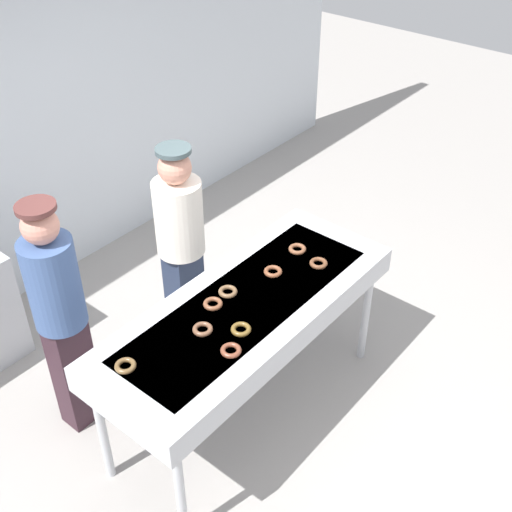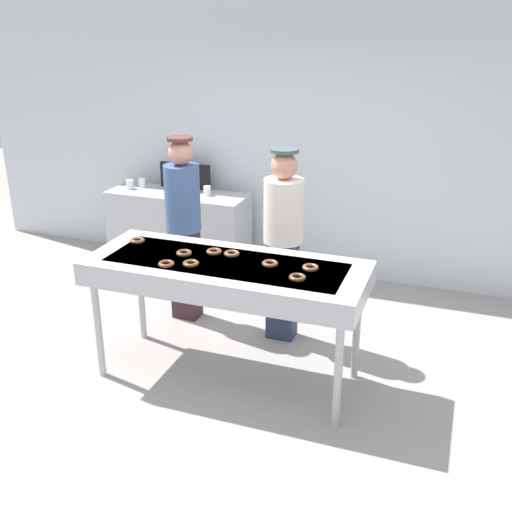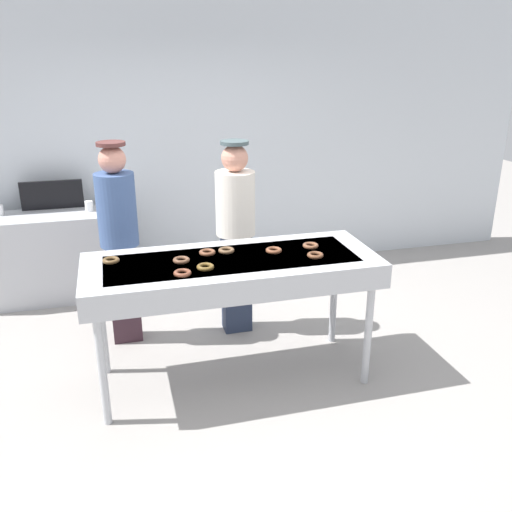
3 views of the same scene
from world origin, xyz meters
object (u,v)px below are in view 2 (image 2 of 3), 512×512
(chocolate_donut_3, at_px, (166,264))
(chocolate_donut_4, at_px, (137,240))
(worker_baker, at_px, (283,235))
(chocolate_donut_6, at_px, (184,253))
(chocolate_donut_1, at_px, (214,252))
(worker_assistant, at_px, (183,221))
(paper_cup_0, at_px, (207,191))
(prep_counter, at_px, (179,231))
(chocolate_donut_7, at_px, (297,277))
(paper_cup_1, at_px, (142,182))
(chocolate_donut_5, at_px, (232,254))
(fryer_conveyor, at_px, (226,273))
(chocolate_donut_2, at_px, (310,268))
(chocolate_donut_8, at_px, (191,263))
(chocolate_donut_0, at_px, (270,264))
(paper_cup_2, at_px, (130,184))
(menu_display, at_px, (185,176))

(chocolate_donut_3, xyz_separation_m, chocolate_donut_4, (-0.45, 0.36, 0.00))
(worker_baker, bearing_deg, chocolate_donut_6, 49.71)
(chocolate_donut_1, distance_m, worker_assistant, 0.92)
(chocolate_donut_1, distance_m, worker_baker, 0.72)
(paper_cup_0, bearing_deg, prep_counter, -175.22)
(chocolate_donut_7, xyz_separation_m, worker_baker, (-0.38, 0.88, -0.03))
(worker_baker, height_order, paper_cup_1, worker_baker)
(paper_cup_0, bearing_deg, chocolate_donut_5, -60.51)
(chocolate_donut_7, bearing_deg, chocolate_donut_4, 169.09)
(fryer_conveyor, bearing_deg, chocolate_donut_2, 7.12)
(chocolate_donut_2, height_order, chocolate_donut_6, same)
(chocolate_donut_7, relative_size, chocolate_donut_8, 1.00)
(fryer_conveyor, distance_m, chocolate_donut_2, 0.63)
(chocolate_donut_3, bearing_deg, chocolate_donut_4, 141.25)
(chocolate_donut_5, bearing_deg, chocolate_donut_7, -23.83)
(chocolate_donut_6, distance_m, worker_assistant, 0.89)
(fryer_conveyor, relative_size, chocolate_donut_4, 17.60)
(chocolate_donut_5, bearing_deg, paper_cup_1, 134.82)
(chocolate_donut_0, xyz_separation_m, paper_cup_0, (-1.34, 1.86, -0.07))
(chocolate_donut_3, height_order, chocolate_donut_7, same)
(chocolate_donut_6, bearing_deg, fryer_conveyor, -4.35)
(chocolate_donut_4, xyz_separation_m, paper_cup_0, (-0.19, 1.76, -0.07))
(chocolate_donut_5, bearing_deg, chocolate_donut_0, -14.73)
(worker_baker, bearing_deg, chocolate_donut_7, 110.30)
(chocolate_donut_6, bearing_deg, chocolate_donut_8, -50.60)
(fryer_conveyor, distance_m, chocolate_donut_0, 0.35)
(chocolate_donut_7, relative_size, paper_cup_0, 1.19)
(chocolate_donut_2, height_order, chocolate_donut_8, same)
(paper_cup_0, relative_size, paper_cup_2, 1.00)
(chocolate_donut_2, bearing_deg, menu_display, 134.44)
(chocolate_donut_7, relative_size, worker_assistant, 0.07)
(chocolate_donut_2, xyz_separation_m, worker_assistant, (-1.37, 0.75, -0.04))
(paper_cup_2, relative_size, menu_display, 0.17)
(chocolate_donut_4, distance_m, worker_baker, 1.19)
(chocolate_donut_1, relative_size, prep_counter, 0.08)
(chocolate_donut_0, height_order, chocolate_donut_7, same)
(chocolate_donut_1, relative_size, paper_cup_0, 1.19)
(paper_cup_1, bearing_deg, chocolate_donut_3, -56.29)
(chocolate_donut_5, xyz_separation_m, paper_cup_1, (-1.83, 1.84, -0.07))
(prep_counter, bearing_deg, chocolate_donut_6, -61.58)
(chocolate_donut_1, xyz_separation_m, prep_counter, (-1.21, 1.75, -0.55))
(chocolate_donut_1, bearing_deg, chocolate_donut_3, -123.42)
(chocolate_donut_3, xyz_separation_m, prep_counter, (-0.98, 2.09, -0.55))
(chocolate_donut_6, distance_m, worker_baker, 0.92)
(chocolate_donut_4, bearing_deg, prep_counter, 107.04)
(chocolate_donut_8, height_order, menu_display, menu_display)
(worker_baker, bearing_deg, chocolate_donut_3, 56.01)
(chocolate_donut_5, bearing_deg, worker_baker, 71.11)
(chocolate_donut_3, bearing_deg, chocolate_donut_7, 5.26)
(chocolate_donut_2, relative_size, worker_assistant, 0.07)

